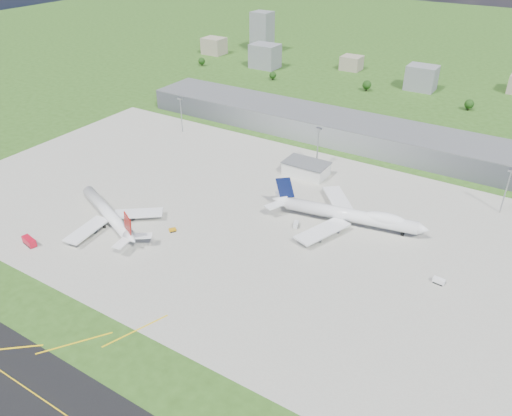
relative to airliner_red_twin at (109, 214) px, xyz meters
The scene contains 22 objects.
ground 162.45m from the airliner_red_twin, 71.34° to the left, with size 1400.00×1400.00×0.00m, color #2C4E18.
apron 76.05m from the airliner_red_twin, 35.29° to the left, with size 360.00×190.00×0.08m, color gray.
terminal 176.67m from the airliner_red_twin, 72.90° to the left, with size 300.00×42.00×15.00m, color gray.
ops_building 120.92m from the airliner_red_twin, 59.18° to the left, with size 26.00×16.00×8.00m, color silver.
mast_west 128.81m from the airliner_red_twin, 112.02° to the left, with size 3.50×2.00×25.90m.
mast_center 134.61m from the airliner_red_twin, 62.47° to the left, with size 3.50×2.00×25.90m.
mast_east 209.40m from the airliner_red_twin, 34.65° to the left, with size 3.50×2.00×25.90m.
airliner_red_twin is the anchor object (origin of this frame).
airliner_blue_quad 124.92m from the airliner_red_twin, 30.82° to the left, with size 81.87×63.48×21.47m.
fire_truck 39.92m from the airliner_red_twin, 116.98° to the right, with size 9.26×4.93×3.87m.
tug_yellow 35.44m from the airliner_red_twin, 17.36° to the left, with size 3.73×4.09×1.78m.
van_white_near 97.35m from the airliner_red_twin, 29.36° to the left, with size 3.82×5.61×2.62m.
van_white_far 164.41m from the airliner_red_twin, 14.15° to the left, with size 5.31×2.94×2.61m.
bldg_far_w 364.87m from the airliner_red_twin, 117.43° to the left, with size 24.00×20.00×18.00m, color gray.
bldg_w 316.42m from the airliner_red_twin, 106.16° to the left, with size 28.00×22.00×24.00m, color slate.
bldg_cw 343.94m from the airliner_red_twin, 91.34° to the left, with size 20.00×18.00×14.00m, color gray.
bldg_c 322.04m from the airliner_red_twin, 77.09° to the left, with size 26.00×20.00×22.00m, color slate.
bldg_tall_w 386.09m from the airliner_red_twin, 109.39° to the left, with size 22.00×20.00×44.00m, color slate.
tree_far_w 311.30m from the airliner_red_twin, 118.40° to the left, with size 7.20×7.20×8.80m.
tree_w 275.04m from the airliner_red_twin, 102.19° to the left, with size 6.75×6.75×8.25m.
tree_c 285.63m from the airliner_red_twin, 83.58° to the left, with size 8.10×8.10×9.90m.
tree_e 304.34m from the airliner_red_twin, 66.38° to the left, with size 7.65×7.65×9.35m.
Camera 1 is at (129.96, -151.13, 139.93)m, focal length 35.00 mm.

